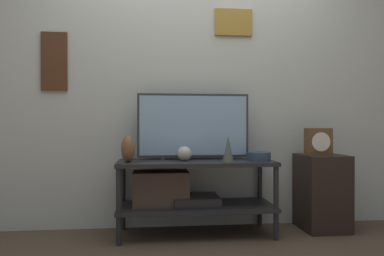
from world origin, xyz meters
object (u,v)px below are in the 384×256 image
object	(u,v)px
television	(193,126)
mantel_clock	(318,142)
vase_wide_bowl	(259,156)
vase_round_glass	(184,154)
vase_urn_stoneware	(128,149)
vase_slim_bronze	(228,149)

from	to	relation	value
television	mantel_clock	xyz separation A→B (m)	(1.03, -0.09, -0.13)
vase_wide_bowl	vase_round_glass	distance (m)	0.60
vase_round_glass	mantel_clock	xyz separation A→B (m)	(1.12, 0.03, 0.09)
television	vase_wide_bowl	xyz separation A→B (m)	(0.51, -0.16, -0.25)
vase_wide_bowl	vase_urn_stoneware	xyz separation A→B (m)	(-1.03, -0.01, 0.07)
vase_round_glass	vase_urn_stoneware	size ratio (longest dim) A/B	0.57
mantel_clock	vase_round_glass	bearing A→B (deg)	-178.64
television	mantel_clock	world-z (taller)	television
vase_urn_stoneware	mantel_clock	size ratio (longest dim) A/B	0.91
vase_round_glass	television	bearing A→B (deg)	54.33
vase_wide_bowl	mantel_clock	distance (m)	0.54
vase_slim_bronze	vase_urn_stoneware	world-z (taller)	same
television	vase_slim_bronze	size ratio (longest dim) A/B	4.48
vase_urn_stoneware	vase_wide_bowl	bearing A→B (deg)	0.62
vase_slim_bronze	mantel_clock	world-z (taller)	mantel_clock
vase_slim_bronze	mantel_clock	bearing A→B (deg)	12.59
vase_urn_stoneware	mantel_clock	bearing A→B (deg)	2.89
vase_urn_stoneware	mantel_clock	world-z (taller)	mantel_clock
television	vase_slim_bronze	xyz separation A→B (m)	(0.24, -0.27, -0.18)
vase_slim_bronze	television	bearing A→B (deg)	130.99
vase_round_glass	vase_slim_bronze	xyz separation A→B (m)	(0.32, -0.15, 0.04)
television	vase_slim_bronze	bearing A→B (deg)	-49.01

